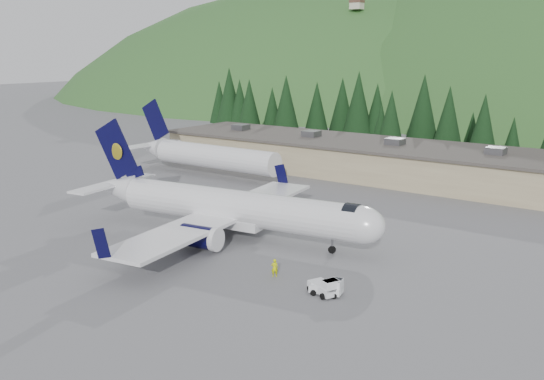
{
  "coord_description": "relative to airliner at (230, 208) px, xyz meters",
  "views": [
    {
      "loc": [
        38.16,
        -46.97,
        19.03
      ],
      "look_at": [
        0.0,
        6.0,
        4.0
      ],
      "focal_mm": 40.0,
      "sensor_mm": 36.0,
      "label": 1
    }
  ],
  "objects": [
    {
      "name": "baggage_tug_a",
      "position": [
        16.39,
        -7.41,
        -2.49
      ],
      "size": [
        2.78,
        2.01,
        1.36
      ],
      "rotation": [
        0.0,
        0.0,
        0.23
      ],
      "color": "white",
      "rests_on": "ground"
    },
    {
      "name": "airliner",
      "position": [
        0.0,
        0.0,
        0.0
      ],
      "size": [
        35.04,
        32.98,
        11.63
      ],
      "rotation": [
        0.0,
        0.0,
        0.13
      ],
      "color": "white",
      "rests_on": "ground"
    },
    {
      "name": "second_airliner",
      "position": [
        -23.91,
        22.14,
        0.23
      ],
      "size": [
        27.5,
        11.0,
        10.05
      ],
      "color": "white",
      "rests_on": "ground"
    },
    {
      "name": "terminal_building",
      "position": [
        -4.0,
        38.14,
        -0.47
      ],
      "size": [
        71.0,
        17.0,
        6.1
      ],
      "color": "tan",
      "rests_on": "ground"
    },
    {
      "name": "baggage_tug_b",
      "position": [
        16.19,
        -7.61,
        -2.44
      ],
      "size": [
        3.07,
        2.48,
        1.47
      ],
      "rotation": [
        0.0,
        0.0,
        -0.42
      ],
      "color": "white",
      "rests_on": "ground"
    },
    {
      "name": "tree_line",
      "position": [
        -6.64,
        61.26,
        4.44
      ],
      "size": [
        112.89,
        18.06,
        14.06
      ],
      "color": "black",
      "rests_on": "ground"
    },
    {
      "name": "ramp_worker",
      "position": [
        10.59,
        -6.77,
        -2.29
      ],
      "size": [
        0.7,
        0.68,
        1.62
      ],
      "primitive_type": "imported",
      "rotation": [
        0.0,
        0.0,
        3.87
      ],
      "color": "#D2DF03",
      "rests_on": "ground"
    },
    {
      "name": "ground",
      "position": [
        1.01,
        0.14,
        -3.1
      ],
      "size": [
        600.0,
        600.0,
        0.0
      ],
      "primitive_type": "plane",
      "color": "#5D5D62"
    }
  ]
}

